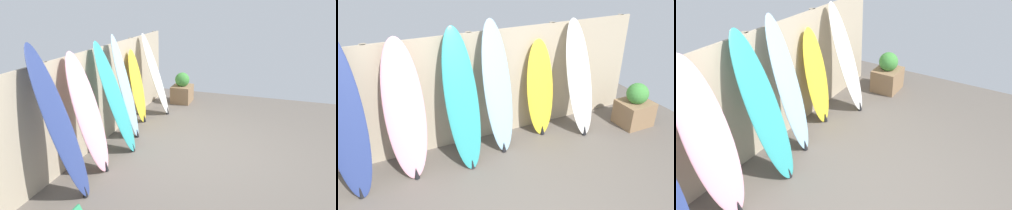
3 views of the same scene
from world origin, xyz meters
The scene contains 9 objects.
ground centered at (0.00, 0.00, 0.00)m, with size 7.68×7.68×0.00m, color #5B544C.
fence_back centered at (0.00, 2.01, 0.90)m, with size 6.08×0.11×1.80m.
surfboard_navy_0 centered at (-1.83, 1.58, 1.05)m, with size 0.54×0.76×2.14m.
surfboard_pink_1 centered at (-1.10, 1.61, 0.95)m, with size 0.59×0.65×1.92m.
surfboard_teal_2 centered at (-0.31, 1.54, 0.97)m, with size 0.50×0.74×1.97m.
surfboard_skyblue_3 centered at (0.28, 1.63, 0.99)m, with size 0.50×0.55×2.02m.
surfboard_yellow_4 centered at (1.09, 1.75, 0.79)m, with size 0.49×0.38×1.61m.
surfboard_white_5 centered at (1.74, 1.57, 0.93)m, with size 0.50×0.70×1.89m.
planter_box centered at (2.76, 1.23, 0.34)m, with size 0.57×0.49×0.79m.
Camera 1 is at (-5.18, -1.09, 2.69)m, focal length 35.00 mm.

